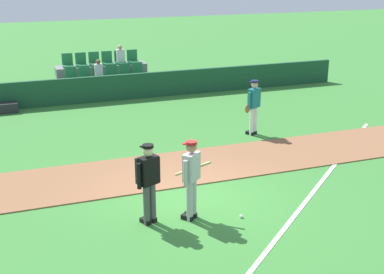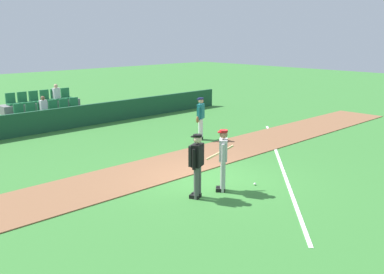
% 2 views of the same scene
% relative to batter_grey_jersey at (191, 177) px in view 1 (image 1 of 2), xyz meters
% --- Properties ---
extents(ground_plane, '(80.00, 80.00, 0.00)m').
position_rel_batter_grey_jersey_xyz_m(ground_plane, '(0.39, 0.92, -0.97)').
color(ground_plane, '#387A33').
extents(infield_dirt_path, '(28.00, 2.40, 0.03)m').
position_rel_batter_grey_jersey_xyz_m(infield_dirt_path, '(0.39, 2.78, -0.95)').
color(infield_dirt_path, brown).
rests_on(infield_dirt_path, ground).
extents(foul_line_chalk, '(9.12, 7.95, 0.01)m').
position_rel_batter_grey_jersey_xyz_m(foul_line_chalk, '(3.39, 0.42, -0.96)').
color(foul_line_chalk, white).
rests_on(foul_line_chalk, ground).
extents(dugout_fence, '(20.00, 0.16, 1.02)m').
position_rel_batter_grey_jersey_xyz_m(dugout_fence, '(0.39, 10.44, -0.46)').
color(dugout_fence, '#19472D').
rests_on(dugout_fence, ground).
extents(stadium_bleachers, '(3.90, 2.10, 1.90)m').
position_rel_batter_grey_jersey_xyz_m(stadium_bleachers, '(0.40, 11.89, -0.48)').
color(stadium_bleachers, slate).
rests_on(stadium_bleachers, ground).
extents(batter_grey_jersey, '(0.71, 0.69, 1.76)m').
position_rel_batter_grey_jersey_xyz_m(batter_grey_jersey, '(0.00, 0.00, 0.00)').
color(batter_grey_jersey, '#B2B2B2').
rests_on(batter_grey_jersey, ground).
extents(umpire_home_plate, '(0.55, 0.42, 1.76)m').
position_rel_batter_grey_jersey_xyz_m(umpire_home_plate, '(-0.90, 0.12, 0.03)').
color(umpire_home_plate, '#4C4C4C').
rests_on(umpire_home_plate, ground).
extents(runner_teal_jersey, '(0.64, 0.42, 1.76)m').
position_rel_batter_grey_jersey_xyz_m(runner_teal_jersey, '(3.77, 4.69, -0.01)').
color(runner_teal_jersey, white).
rests_on(runner_teal_jersey, ground).
extents(baseball, '(0.07, 0.07, 0.07)m').
position_rel_batter_grey_jersey_xyz_m(baseball, '(1.02, -0.35, -0.93)').
color(baseball, white).
rests_on(baseball, ground).
extents(equipment_bag, '(0.90, 0.36, 0.36)m').
position_rel_batter_grey_jersey_xyz_m(equipment_bag, '(-3.60, 9.99, -0.79)').
color(equipment_bag, '#232328').
rests_on(equipment_bag, ground).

